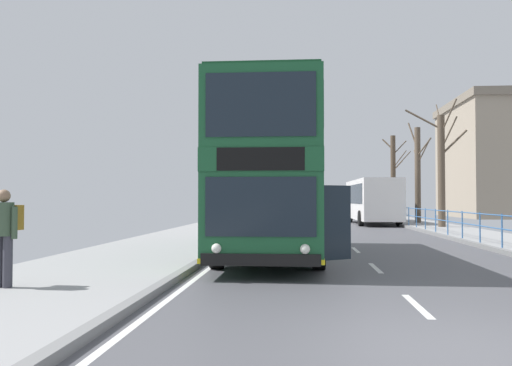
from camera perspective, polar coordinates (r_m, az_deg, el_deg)
name	(u,v)px	position (r m, az deg, el deg)	size (l,w,h in m)	color
ground	(399,346)	(6.59, 14.26, -15.70)	(15.80, 140.00, 0.20)	#4E4E53
double_decker_bus_main	(274,176)	(16.30, 1.85, 0.75)	(3.22, 10.51, 4.45)	#19512D
background_bus_far_lane	(372,200)	(38.25, 11.67, -1.68)	(2.77, 9.64, 2.92)	white
pedestrian_railing_far_kerb	(471,221)	(22.19, 20.86, -3.59)	(0.05, 32.29, 1.05)	#386BA8
pedestrian_with_backpack	(5,230)	(10.60, -24.03, -4.34)	(0.55, 0.57, 1.67)	#383842
bare_tree_far_00	(393,176)	(46.59, 13.70, 0.73)	(2.08, 2.15, 6.63)	#4C3D2D
bare_tree_far_01	(441,167)	(32.51, 18.22, 1.51)	(3.21, 2.25, 6.90)	brown
bare_tree_far_02	(418,173)	(37.82, 16.03, 0.98)	(1.11, 3.27, 6.58)	brown
background_building_00	(505,158)	(57.29, 23.88, 2.30)	(9.88, 14.27, 10.85)	gray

